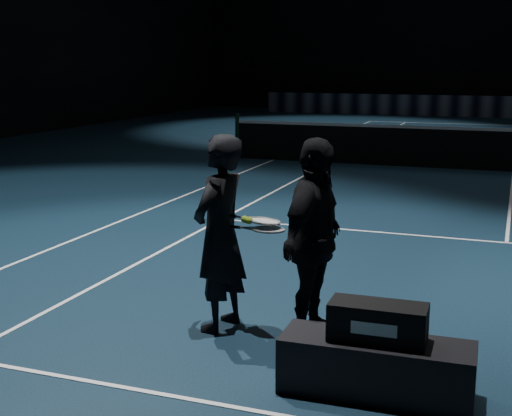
% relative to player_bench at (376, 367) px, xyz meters
% --- Properties ---
extents(net_post_left, '(0.10, 0.10, 1.10)m').
position_rel_player_bench_xyz_m(net_post_left, '(-5.60, 11.34, 0.34)').
color(net_post_left, black).
rests_on(net_post_left, floor).
extents(player_bench, '(1.39, 0.49, 0.41)m').
position_rel_player_bench_xyz_m(player_bench, '(0.00, 0.00, 0.00)').
color(player_bench, black).
rests_on(player_bench, floor).
extents(racket_bag, '(0.70, 0.31, 0.28)m').
position_rel_player_bench_xyz_m(racket_bag, '(0.00, 0.00, 0.35)').
color(racket_bag, black).
rests_on(racket_bag, player_bench).
extents(bag_signature, '(0.32, 0.01, 0.09)m').
position_rel_player_bench_xyz_m(bag_signature, '(0.00, -0.15, 0.35)').
color(bag_signature, white).
rests_on(bag_signature, racket_bag).
extents(player_a, '(0.52, 0.70, 1.76)m').
position_rel_player_bench_xyz_m(player_a, '(-1.57, 0.82, 0.67)').
color(player_a, black).
rests_on(player_a, floor).
extents(player_b, '(0.56, 1.08, 1.76)m').
position_rel_player_bench_xyz_m(player_b, '(-0.72, 0.86, 0.67)').
color(player_b, black).
rests_on(player_b, floor).
extents(racket_lower, '(0.69, 0.25, 0.03)m').
position_rel_player_bench_xyz_m(racket_lower, '(-1.12, 0.84, 0.74)').
color(racket_lower, black).
rests_on(racket_lower, player_a).
extents(racket_upper, '(0.70, 0.29, 0.10)m').
position_rel_player_bench_xyz_m(racket_upper, '(-1.17, 0.88, 0.80)').
color(racket_upper, black).
rests_on(racket_upper, player_b).
extents(tennis_balls, '(0.12, 0.10, 0.12)m').
position_rel_player_bench_xyz_m(tennis_balls, '(-1.32, 0.84, 0.83)').
color(tennis_balls, '#95C128').
rests_on(tennis_balls, racket_upper).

